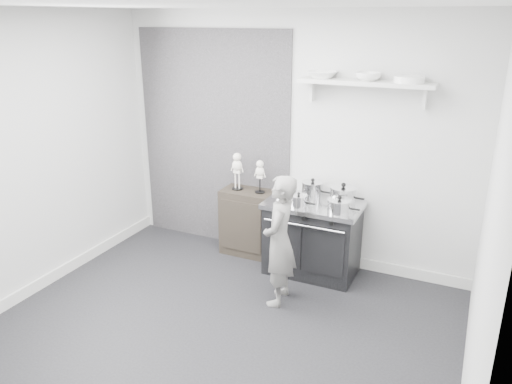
% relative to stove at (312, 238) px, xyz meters
% --- Properties ---
extents(ground, '(4.00, 4.00, 0.00)m').
position_rel_stove_xyz_m(ground, '(-0.40, -1.48, -0.40)').
color(ground, black).
rests_on(ground, ground).
extents(room_shell, '(4.02, 3.62, 2.71)m').
position_rel_stove_xyz_m(room_shell, '(-0.48, -1.33, 1.24)').
color(room_shell, silver).
rests_on(room_shell, ground).
extents(wall_shelf, '(1.30, 0.26, 0.24)m').
position_rel_stove_xyz_m(wall_shelf, '(0.40, 0.20, 1.61)').
color(wall_shelf, silver).
rests_on(wall_shelf, room_shell).
extents(stove, '(0.99, 0.62, 0.80)m').
position_rel_stove_xyz_m(stove, '(0.00, 0.00, 0.00)').
color(stove, black).
rests_on(stove, ground).
extents(side_cabinet, '(0.59, 0.34, 0.77)m').
position_rel_stove_xyz_m(side_cabinet, '(-0.82, 0.13, -0.02)').
color(side_cabinet, black).
rests_on(side_cabinet, ground).
extents(child, '(0.36, 0.50, 1.28)m').
position_rel_stove_xyz_m(child, '(-0.10, -0.69, 0.24)').
color(child, slate).
rests_on(child, ground).
extents(pot_front_left, '(0.31, 0.23, 0.19)m').
position_rel_stove_xyz_m(pot_front_left, '(-0.28, -0.09, 0.47)').
color(pot_front_left, silver).
rests_on(pot_front_left, stove).
extents(pot_back_left, '(0.32, 0.23, 0.21)m').
position_rel_stove_xyz_m(pot_back_left, '(-0.07, 0.15, 0.48)').
color(pot_back_left, silver).
rests_on(pot_back_left, stove).
extents(pot_back_right, '(0.36, 0.27, 0.23)m').
position_rel_stove_xyz_m(pot_back_right, '(0.28, 0.10, 0.49)').
color(pot_back_right, silver).
rests_on(pot_back_right, stove).
extents(pot_front_right, '(0.32, 0.24, 0.18)m').
position_rel_stove_xyz_m(pot_front_right, '(0.31, -0.15, 0.46)').
color(pot_front_right, silver).
rests_on(pot_front_right, stove).
extents(pot_front_center, '(0.26, 0.18, 0.16)m').
position_rel_stove_xyz_m(pot_front_center, '(-0.10, -0.18, 0.46)').
color(pot_front_center, silver).
rests_on(pot_front_center, stove).
extents(skeleton_full, '(0.14, 0.09, 0.49)m').
position_rel_stove_xyz_m(skeleton_full, '(-0.95, 0.13, 0.61)').
color(skeleton_full, silver).
rests_on(skeleton_full, side_cabinet).
extents(skeleton_torso, '(0.12, 0.08, 0.43)m').
position_rel_stove_xyz_m(skeleton_torso, '(-0.67, 0.13, 0.58)').
color(skeleton_torso, silver).
rests_on(skeleton_torso, side_cabinet).
extents(bowl_large, '(0.29, 0.29, 0.07)m').
position_rel_stove_xyz_m(bowl_large, '(-0.03, 0.19, 1.67)').
color(bowl_large, white).
rests_on(bowl_large, wall_shelf).
extents(bowl_small, '(0.25, 0.25, 0.08)m').
position_rel_stove_xyz_m(bowl_small, '(0.42, 0.19, 1.68)').
color(bowl_small, white).
rests_on(bowl_small, wall_shelf).
extents(plate_stack, '(0.28, 0.28, 0.06)m').
position_rel_stove_xyz_m(plate_stack, '(0.80, 0.19, 1.67)').
color(plate_stack, white).
rests_on(plate_stack, wall_shelf).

